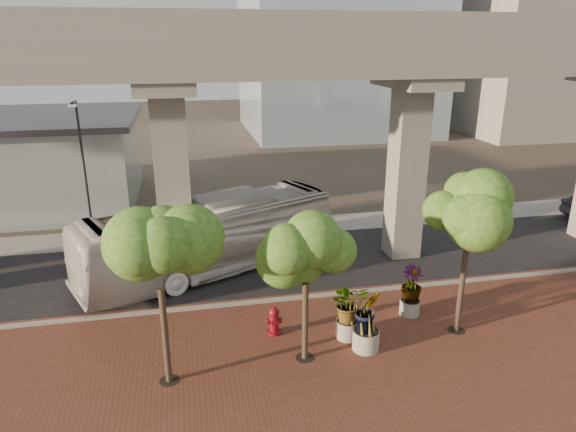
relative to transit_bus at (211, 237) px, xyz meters
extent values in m
plane|color=#3C352B|center=(4.35, -1.85, -1.88)|extent=(160.00, 160.00, 0.00)
cube|color=brown|center=(4.35, -9.85, -1.85)|extent=(70.00, 13.00, 0.06)
cube|color=black|center=(4.35, 0.15, -1.86)|extent=(90.00, 8.00, 0.04)
cube|color=gray|center=(4.35, -3.85, -1.80)|extent=(70.00, 0.25, 0.16)
cube|color=gray|center=(4.35, 5.65, -1.85)|extent=(90.00, 3.00, 0.06)
cube|color=gray|center=(4.35, -1.45, 8.62)|extent=(72.00, 2.40, 1.80)
cube|color=gray|center=(4.35, 1.75, 8.62)|extent=(72.00, 2.40, 1.80)
cube|color=gray|center=(4.35, -2.55, 10.02)|extent=(72.00, 0.12, 1.00)
cube|color=gray|center=(4.35, 2.85, 10.02)|extent=(72.00, 0.12, 1.00)
cube|color=gray|center=(42.35, 34.15, 10.12)|extent=(18.00, 16.00, 24.00)
imported|color=silver|center=(0.00, 0.00, 0.00)|extent=(13.58, 8.37, 3.75)
cylinder|color=maroon|center=(2.04, -6.51, -1.75)|extent=(0.55, 0.55, 0.12)
cylinder|color=maroon|center=(2.04, -6.51, -1.32)|extent=(0.36, 0.36, 0.88)
sphere|color=maroon|center=(2.04, -6.51, -0.88)|extent=(0.42, 0.42, 0.42)
cylinder|color=maroon|center=(2.04, -6.51, -0.68)|extent=(0.12, 0.12, 0.15)
cylinder|color=maroon|center=(2.04, -6.51, -1.24)|extent=(0.61, 0.24, 0.24)
cylinder|color=gray|center=(4.85, -7.35, -1.45)|extent=(0.95, 0.95, 0.74)
imported|color=#2E5F19|center=(4.85, -7.35, -0.28)|extent=(2.11, 2.11, 1.58)
cylinder|color=gray|center=(8.00, -6.20, -1.48)|extent=(0.85, 0.85, 0.66)
imported|color=#2E5F19|center=(8.00, -6.20, -0.37)|extent=(2.09, 2.09, 1.56)
cylinder|color=gray|center=(5.26, -8.29, -1.42)|extent=(1.02, 1.02, 0.79)
imported|color=#2E5F19|center=(5.26, -8.29, -0.17)|extent=(2.26, 2.26, 1.70)
cylinder|color=#453727|center=(-2.08, -8.75, -0.04)|extent=(0.22, 0.22, 3.55)
cylinder|color=black|center=(-2.08, -8.75, -1.81)|extent=(0.70, 0.70, 0.01)
cylinder|color=#453727|center=(2.85, -8.40, -0.29)|extent=(0.22, 0.22, 3.06)
cylinder|color=black|center=(2.85, -8.40, -1.81)|extent=(0.70, 0.70, 0.01)
cylinder|color=#453727|center=(9.33, -7.81, 0.15)|extent=(0.22, 0.22, 3.93)
cylinder|color=black|center=(9.33, -7.81, -1.81)|extent=(0.70, 0.70, 0.01)
cylinder|color=#28282D|center=(-6.59, 5.64, 2.19)|extent=(0.14, 0.14, 8.04)
cube|color=#28282D|center=(-6.59, 5.13, 6.21)|extent=(0.15, 1.01, 0.15)
cube|color=silver|center=(-6.59, 4.63, 6.11)|extent=(0.40, 0.20, 0.12)
cylinder|color=#29282D|center=(12.04, 3.65, 1.85)|extent=(0.13, 0.13, 7.37)
cube|color=#29282D|center=(12.04, 3.19, 5.53)|extent=(0.14, 0.92, 0.14)
cube|color=silver|center=(12.04, 2.73, 5.44)|extent=(0.37, 0.18, 0.11)
camera|label=1|loc=(-1.08, -24.22, 9.42)|focal=32.00mm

